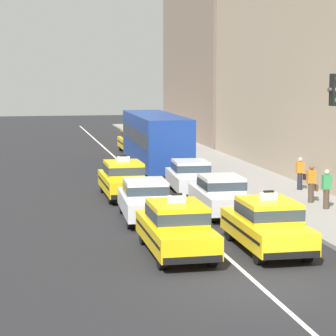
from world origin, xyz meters
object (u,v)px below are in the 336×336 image
Objects in this scene: sedan_right_second at (221,194)px; taxi_left_nearest at (176,227)px; bus_right_fourth at (155,138)px; taxi_right_fifth at (134,141)px; pedestrian_far_corner at (327,189)px; pedestrian_trailing at (300,174)px; pedestrian_near_crosswalk at (311,184)px; taxi_right_nearest at (267,224)px; sedan_left_second at (145,199)px; sedan_right_third at (190,176)px; taxi_left_third at (123,179)px.

taxi_left_nearest is at bearing -117.99° from sedan_right_second.
bus_right_fourth is (0.01, 14.33, 0.97)m from sedan_right_second.
taxi_right_fifth is at bearing 83.72° from taxi_left_nearest.
pedestrian_far_corner is (4.32, -0.42, 0.12)m from sedan_right_second.
taxi_left_nearest is 1.05× the size of sedan_right_second.
taxi_right_fifth is (3.16, 28.75, 0.00)m from taxi_left_nearest.
pedestrian_trailing is at bearing 50.95° from taxi_left_nearest.
bus_right_fourth is 7.00× the size of pedestrian_near_crosswalk.
sedan_right_second is 22.92m from taxi_right_fifth.
taxi_right_nearest is at bearing -91.63° from sedan_right_second.
taxi_right_fifth is at bearing 89.83° from sedan_right_second.
sedan_left_second is at bearing 90.46° from taxi_left_nearest.
sedan_left_second is 23.62m from taxi_right_fifth.
taxi_right_nearest and taxi_right_fifth have the same top height.
sedan_left_second is at bearing 118.70° from taxi_right_nearest.
taxi_right_nearest reaches higher than sedan_right_third.
taxi_right_fifth is at bearing 100.95° from pedestrian_near_crosswalk.
sedan_right_third is 2.74× the size of pedestrian_near_crosswalk.
bus_right_fourth is at bearing 89.96° from sedan_right_second.
sedan_right_second is at bearing -90.17° from taxi_right_fifth.
pedestrian_trailing is at bearing 62.59° from taxi_right_nearest.
taxi_right_nearest is 11.50m from pedestrian_trailing.
pedestrian_near_crosswalk reaches higher than pedestrian_trailing.
sedan_right_third is 17.78m from taxi_right_fifth.
pedestrian_trailing is (0.83, 3.26, -0.04)m from pedestrian_near_crosswalk.
taxi_right_fifth is 23.73m from pedestrian_far_corner.
taxi_left_third is 1.04× the size of sedan_right_third.
pedestrian_trailing is at bearing 30.05° from sedan_left_second.
sedan_right_second is 0.95× the size of taxi_right_fifth.
pedestrian_near_crosswalk is 3.37m from pedestrian_trailing.
sedan_right_second is (3.26, -4.68, -0.03)m from taxi_left_third.
bus_right_fourth is (3.11, 20.16, 0.94)m from taxi_left_nearest.
sedan_left_second is (-0.04, 5.35, -0.03)m from taxi_left_nearest.
sedan_left_second is 2.72× the size of pedestrian_near_crosswalk.
sedan_right_second is at bearing 88.37° from taxi_right_nearest.
taxi_left_third and taxi_right_nearest have the same top height.
bus_right_fourth is 13.98m from pedestrian_near_crosswalk.
taxi_right_nearest reaches higher than pedestrian_far_corner.
sedan_right_third is at bearing -90.18° from bus_right_fourth.
taxi_left_nearest is 10.51m from taxi_left_third.
taxi_left_nearest reaches higher than sedan_right_third.
taxi_right_nearest is 0.41× the size of bus_right_fourth.
taxi_left_nearest is at bearing -137.09° from pedestrian_near_crosswalk.
bus_right_fourth is at bearing 81.24° from taxi_left_nearest.
taxi_left_nearest is at bearing -96.28° from taxi_right_fifth.
bus_right_fourth is 7.32× the size of pedestrian_trailing.
pedestrian_far_corner is at bearing 50.69° from taxi_right_nearest.
taxi_left_third reaches higher than pedestrian_trailing.
taxi_left_third reaches higher than sedan_right_third.
pedestrian_near_crosswalk is at bearing -25.67° from taxi_left_third.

